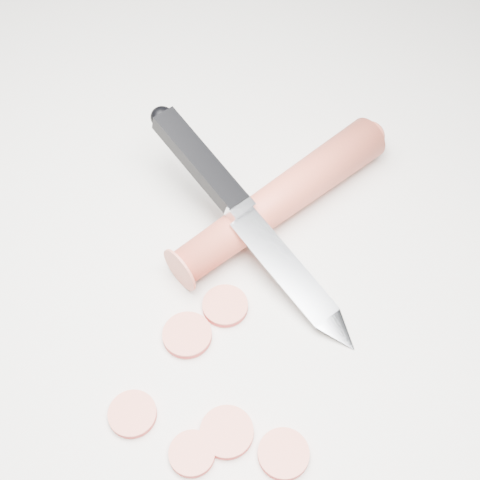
% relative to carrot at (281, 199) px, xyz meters
% --- Properties ---
extents(ground, '(2.40, 2.40, 0.00)m').
position_rel_carrot_xyz_m(ground, '(-0.00, -0.10, -0.02)').
color(ground, silver).
rests_on(ground, ground).
extents(carrot, '(0.14, 0.20, 0.03)m').
position_rel_carrot_xyz_m(carrot, '(0.00, 0.00, 0.00)').
color(carrot, '#C94631').
rests_on(carrot, ground).
extents(carrot_slice_0, '(0.03, 0.03, 0.01)m').
position_rel_carrot_xyz_m(carrot_slice_0, '(-0.05, -0.21, -0.02)').
color(carrot_slice_0, '#D4644C').
rests_on(carrot_slice_0, ground).
extents(carrot_slice_1, '(0.03, 0.03, 0.01)m').
position_rel_carrot_xyz_m(carrot_slice_1, '(0.00, -0.22, -0.02)').
color(carrot_slice_1, '#D4644C').
rests_on(carrot_slice_1, ground).
extents(carrot_slice_2, '(0.04, 0.04, 0.01)m').
position_rel_carrot_xyz_m(carrot_slice_2, '(-0.01, -0.10, -0.02)').
color(carrot_slice_2, '#D4644C').
rests_on(carrot_slice_2, ground).
extents(carrot_slice_3, '(0.04, 0.04, 0.01)m').
position_rel_carrot_xyz_m(carrot_slice_3, '(0.02, -0.20, -0.02)').
color(carrot_slice_3, '#D4644C').
rests_on(carrot_slice_3, ground).
extents(carrot_slice_4, '(0.04, 0.04, 0.01)m').
position_rel_carrot_xyz_m(carrot_slice_4, '(0.06, -0.20, -0.02)').
color(carrot_slice_4, '#D4644C').
rests_on(carrot_slice_4, ground).
extents(carrot_slice_5, '(0.04, 0.04, 0.01)m').
position_rel_carrot_xyz_m(carrot_slice_5, '(-0.03, -0.14, -0.02)').
color(carrot_slice_5, '#D4644C').
rests_on(carrot_slice_5, ground).
extents(kitchen_knife, '(0.22, 0.15, 0.08)m').
position_rel_carrot_xyz_m(kitchen_knife, '(-0.01, -0.04, 0.02)').
color(kitchen_knife, silver).
rests_on(kitchen_knife, ground).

